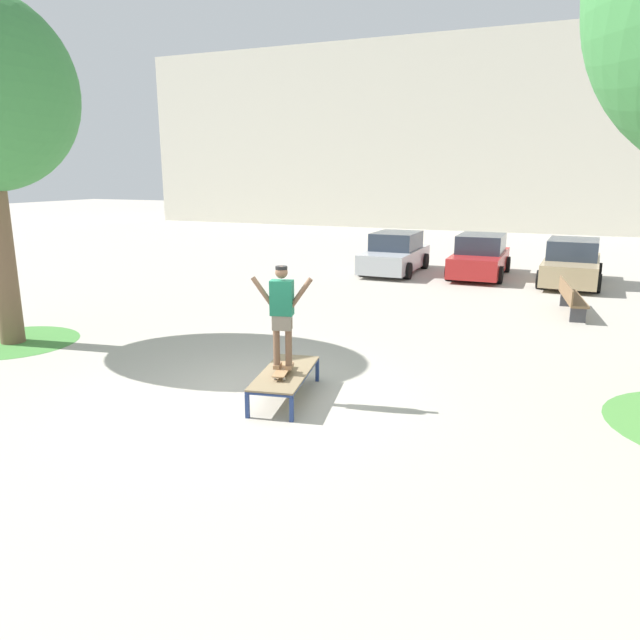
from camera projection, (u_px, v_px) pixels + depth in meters
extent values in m
plane|color=#B2AA9E|center=(260.00, 393.00, 10.09)|extent=(120.00, 120.00, 0.00)
cube|color=silver|center=(450.00, 136.00, 39.35)|extent=(43.97, 4.00, 12.12)
cube|color=navy|center=(280.00, 368.00, 10.79)|extent=(0.07, 0.07, 0.38)
cube|color=navy|center=(317.00, 371.00, 10.65)|extent=(0.07, 0.07, 0.38)
cube|color=navy|center=(247.00, 406.00, 9.04)|extent=(0.07, 0.07, 0.38)
cube|color=navy|center=(292.00, 410.00, 8.90)|extent=(0.07, 0.07, 0.38)
cylinder|color=navy|center=(265.00, 373.00, 9.87)|extent=(0.41, 1.88, 0.05)
cylinder|color=navy|center=(306.00, 376.00, 9.73)|extent=(0.41, 1.88, 0.05)
cylinder|color=navy|center=(298.00, 358.00, 10.67)|extent=(0.76, 0.19, 0.05)
cylinder|color=navy|center=(269.00, 395.00, 8.92)|extent=(0.76, 0.19, 0.05)
cube|color=#847051|center=(285.00, 373.00, 9.79)|extent=(1.11, 2.01, 0.03)
cube|color=#9E754C|center=(283.00, 369.00, 9.65)|extent=(0.39, 0.82, 0.02)
cylinder|color=silver|center=(282.00, 367.00, 9.94)|extent=(0.04, 0.06, 0.06)
cylinder|color=silver|center=(291.00, 367.00, 9.92)|extent=(0.04, 0.06, 0.06)
cylinder|color=silver|center=(275.00, 378.00, 9.40)|extent=(0.04, 0.06, 0.06)
cylinder|color=silver|center=(284.00, 378.00, 9.38)|extent=(0.04, 0.06, 0.06)
cylinder|color=brown|center=(277.00, 344.00, 9.56)|extent=(0.11, 0.11, 0.82)
cube|color=#99704C|center=(278.00, 365.00, 9.70)|extent=(0.16, 0.26, 0.07)
cylinder|color=brown|center=(289.00, 345.00, 9.54)|extent=(0.11, 0.11, 0.82)
cube|color=#99704C|center=(290.00, 366.00, 9.67)|extent=(0.16, 0.26, 0.07)
cube|color=#756B5B|center=(282.00, 322.00, 9.46)|extent=(0.34, 0.27, 0.24)
cube|color=#196647|center=(282.00, 298.00, 9.36)|extent=(0.40, 0.30, 0.56)
cylinder|color=brown|center=(263.00, 292.00, 9.39)|extent=(0.41, 0.18, 0.52)
cylinder|color=brown|center=(300.00, 294.00, 9.30)|extent=(0.41, 0.18, 0.52)
sphere|color=brown|center=(281.00, 272.00, 9.26)|extent=(0.20, 0.20, 0.20)
cylinder|color=black|center=(281.00, 268.00, 9.25)|extent=(0.19, 0.19, 0.05)
cylinder|color=brown|center=(3.00, 261.00, 12.73)|extent=(0.51, 0.51, 3.64)
cylinder|color=#47893D|center=(13.00, 342.00, 13.17)|extent=(2.77, 2.77, 0.01)
cube|color=#B7BABF|center=(395.00, 259.00, 22.33)|extent=(1.72, 4.21, 0.70)
cube|color=#2D3847|center=(396.00, 241.00, 22.30)|extent=(1.57, 2.11, 0.64)
cylinder|color=black|center=(408.00, 271.00, 20.89)|extent=(0.22, 0.60, 0.60)
cylinder|color=black|center=(362.00, 268.00, 21.54)|extent=(0.22, 0.60, 0.60)
cylinder|color=black|center=(425.00, 261.00, 23.22)|extent=(0.22, 0.60, 0.60)
cylinder|color=black|center=(383.00, 259.00, 23.86)|extent=(0.22, 0.60, 0.60)
cube|color=red|center=(479.00, 262.00, 21.47)|extent=(1.73, 4.21, 0.70)
cube|color=#2D3847|center=(481.00, 243.00, 21.44)|extent=(1.57, 2.11, 0.64)
cylinder|color=black|center=(499.00, 275.00, 20.04)|extent=(0.22, 0.60, 0.60)
cylinder|color=black|center=(449.00, 272.00, 20.67)|extent=(0.22, 0.60, 0.60)
cylinder|color=black|center=(507.00, 264.00, 22.37)|extent=(0.22, 0.60, 0.60)
cylinder|color=black|center=(461.00, 262.00, 23.00)|extent=(0.22, 0.60, 0.60)
cube|color=tan|center=(571.00, 269.00, 19.96)|extent=(1.87, 4.27, 0.70)
cube|color=#2D3847|center=(573.00, 249.00, 19.93)|extent=(1.64, 2.16, 0.64)
cylinder|color=black|center=(597.00, 283.00, 18.52)|extent=(0.24, 0.61, 0.60)
cylinder|color=black|center=(540.00, 279.00, 19.22)|extent=(0.24, 0.61, 0.60)
cylinder|color=black|center=(598.00, 271.00, 20.81)|extent=(0.24, 0.61, 0.60)
cylinder|color=black|center=(547.00, 268.00, 21.51)|extent=(0.24, 0.61, 0.60)
cube|color=brown|center=(573.00, 298.00, 15.70)|extent=(0.77, 2.44, 0.06)
cube|color=brown|center=(566.00, 290.00, 15.70)|extent=(0.38, 2.38, 0.36)
cube|color=#424247|center=(567.00, 299.00, 16.66)|extent=(0.38, 0.13, 0.40)
cube|color=#424247|center=(578.00, 315.00, 14.86)|extent=(0.38, 0.13, 0.40)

